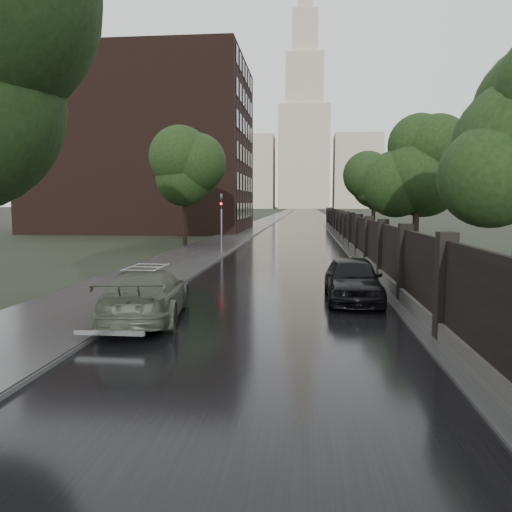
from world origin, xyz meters
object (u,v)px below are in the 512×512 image
(tree_right_b, at_px, (417,176))
(tree_right_c, at_px, (374,186))
(traffic_light, at_px, (222,218))
(tree_left_far, at_px, (184,179))
(volga_sedan, at_px, (146,294))
(car_right_near, at_px, (353,279))

(tree_right_b, bearing_deg, tree_right_c, 90.00)
(traffic_light, bearing_deg, tree_right_b, -14.24)
(tree_left_far, bearing_deg, traffic_light, -53.53)
(volga_sedan, bearing_deg, traffic_light, -95.04)
(tree_left_far, distance_m, volga_sedan, 24.37)
(tree_right_b, xyz_separation_m, volga_sedan, (-10.91, -15.50, -4.20))
(tree_left_far, relative_size, volga_sedan, 1.43)
(traffic_light, distance_m, volga_sedan, 18.59)
(tree_right_c, xyz_separation_m, volga_sedan, (-10.91, -33.50, -4.20))
(tree_left_far, relative_size, traffic_light, 1.85)
(tree_right_b, bearing_deg, traffic_light, 165.76)
(tree_right_c, relative_size, volga_sedan, 1.36)
(tree_right_c, bearing_deg, volga_sedan, -108.03)
(tree_right_b, bearing_deg, tree_left_far, 152.70)
(tree_right_b, xyz_separation_m, car_right_near, (-4.68, -12.18, -4.17))
(tree_right_b, relative_size, car_right_near, 1.53)
(traffic_light, xyz_separation_m, car_right_near, (7.12, -15.17, -1.62))
(tree_left_far, height_order, traffic_light, tree_left_far)
(tree_left_far, xyz_separation_m, car_right_near, (10.82, -20.18, -4.46))
(traffic_light, bearing_deg, tree_right_c, 51.82)
(tree_right_b, height_order, volga_sedan, tree_right_b)
(tree_right_b, relative_size, volga_sedan, 1.36)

